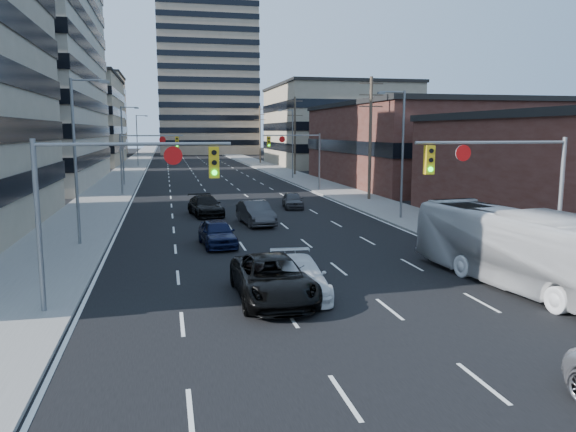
% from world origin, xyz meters
% --- Properties ---
extents(ground, '(400.00, 400.00, 0.00)m').
position_xyz_m(ground, '(0.00, 0.00, 0.00)').
color(ground, black).
rests_on(ground, ground).
extents(road_surface, '(18.00, 300.00, 0.02)m').
position_xyz_m(road_surface, '(0.00, 130.00, 0.01)').
color(road_surface, black).
rests_on(road_surface, ground).
extents(sidewalk_left, '(5.00, 300.00, 0.15)m').
position_xyz_m(sidewalk_left, '(-11.50, 130.00, 0.07)').
color(sidewalk_left, slate).
rests_on(sidewalk_left, ground).
extents(sidewalk_right, '(5.00, 300.00, 0.15)m').
position_xyz_m(sidewalk_right, '(11.50, 130.00, 0.07)').
color(sidewalk_right, slate).
rests_on(sidewalk_right, ground).
extents(office_left_far, '(20.00, 30.00, 16.00)m').
position_xyz_m(office_left_far, '(-24.00, 100.00, 8.00)').
color(office_left_far, gray).
rests_on(office_left_far, ground).
extents(storefront_right_mid, '(20.00, 30.00, 9.00)m').
position_xyz_m(storefront_right_mid, '(24.00, 50.00, 4.50)').
color(storefront_right_mid, '#472119').
rests_on(storefront_right_mid, ground).
extents(office_right_far, '(22.00, 28.00, 14.00)m').
position_xyz_m(office_right_far, '(25.00, 88.00, 7.00)').
color(office_right_far, gray).
rests_on(office_right_far, ground).
extents(apartment_tower, '(26.00, 26.00, 58.00)m').
position_xyz_m(apartment_tower, '(6.00, 150.00, 29.00)').
color(apartment_tower, gray).
rests_on(apartment_tower, ground).
extents(bg_block_left, '(24.00, 24.00, 20.00)m').
position_xyz_m(bg_block_left, '(-28.00, 140.00, 10.00)').
color(bg_block_left, '#ADA089').
rests_on(bg_block_left, ground).
extents(bg_block_right, '(22.00, 22.00, 12.00)m').
position_xyz_m(bg_block_right, '(32.00, 130.00, 6.00)').
color(bg_block_right, gray).
rests_on(bg_block_right, ground).
extents(signal_near_left, '(6.59, 0.33, 6.00)m').
position_xyz_m(signal_near_left, '(-7.45, 8.00, 4.33)').
color(signal_near_left, slate).
rests_on(signal_near_left, ground).
extents(signal_near_right, '(6.59, 0.33, 6.00)m').
position_xyz_m(signal_near_right, '(7.45, 8.00, 4.33)').
color(signal_near_right, slate).
rests_on(signal_near_right, ground).
extents(signal_far_left, '(6.09, 0.33, 6.00)m').
position_xyz_m(signal_far_left, '(-7.68, 45.00, 4.30)').
color(signal_far_left, slate).
rests_on(signal_far_left, ground).
extents(signal_far_right, '(6.09, 0.33, 6.00)m').
position_xyz_m(signal_far_right, '(7.68, 45.00, 4.30)').
color(signal_far_right, slate).
rests_on(signal_far_right, ground).
extents(utility_pole_block, '(2.20, 0.28, 11.00)m').
position_xyz_m(utility_pole_block, '(12.20, 36.00, 5.78)').
color(utility_pole_block, '#4C3D2D').
rests_on(utility_pole_block, ground).
extents(utility_pole_midblock, '(2.20, 0.28, 11.00)m').
position_xyz_m(utility_pole_midblock, '(12.20, 66.00, 5.78)').
color(utility_pole_midblock, '#4C3D2D').
rests_on(utility_pole_midblock, ground).
extents(utility_pole_distant, '(2.20, 0.28, 11.00)m').
position_xyz_m(utility_pole_distant, '(12.20, 96.00, 5.78)').
color(utility_pole_distant, '#4C3D2D').
rests_on(utility_pole_distant, ground).
extents(streetlight_left_near, '(2.03, 0.22, 9.00)m').
position_xyz_m(streetlight_left_near, '(-10.34, 20.00, 5.05)').
color(streetlight_left_near, slate).
rests_on(streetlight_left_near, ground).
extents(streetlight_left_mid, '(2.03, 0.22, 9.00)m').
position_xyz_m(streetlight_left_mid, '(-10.34, 55.00, 5.05)').
color(streetlight_left_mid, slate).
rests_on(streetlight_left_mid, ground).
extents(streetlight_left_far, '(2.03, 0.22, 9.00)m').
position_xyz_m(streetlight_left_far, '(-10.34, 90.00, 5.05)').
color(streetlight_left_far, slate).
rests_on(streetlight_left_far, ground).
extents(streetlight_right_near, '(2.03, 0.22, 9.00)m').
position_xyz_m(streetlight_right_near, '(10.34, 25.00, 5.05)').
color(streetlight_right_near, slate).
rests_on(streetlight_right_near, ground).
extents(streetlight_right_far, '(2.03, 0.22, 9.00)m').
position_xyz_m(streetlight_right_far, '(10.34, 60.00, 5.05)').
color(streetlight_right_far, slate).
rests_on(streetlight_right_far, ground).
extents(black_pickup, '(2.68, 5.81, 1.61)m').
position_xyz_m(black_pickup, '(-2.00, 8.03, 0.81)').
color(black_pickup, black).
rests_on(black_pickup, ground).
extents(white_van, '(2.29, 4.96, 1.40)m').
position_xyz_m(white_van, '(-0.91, 8.48, 0.70)').
color(white_van, silver).
rests_on(white_van, ground).
extents(transit_bus, '(4.06, 11.63, 3.17)m').
position_xyz_m(transit_bus, '(8.04, 7.46, 1.59)').
color(transit_bus, silver).
rests_on(transit_bus, ground).
extents(sedan_blue, '(2.07, 4.41, 1.46)m').
position_xyz_m(sedan_blue, '(-3.12, 18.38, 0.73)').
color(sedan_blue, black).
rests_on(sedan_blue, ground).
extents(sedan_grey_center, '(2.17, 4.95, 1.58)m').
position_xyz_m(sedan_grey_center, '(0.04, 24.99, 0.79)').
color(sedan_grey_center, '#2F2F32').
rests_on(sedan_grey_center, ground).
extents(sedan_black_far, '(2.74, 5.31, 1.47)m').
position_xyz_m(sedan_black_far, '(-2.97, 29.78, 0.74)').
color(sedan_black_far, black).
rests_on(sedan_black_far, ground).
extents(sedan_grey_right, '(1.97, 3.99, 1.31)m').
position_xyz_m(sedan_grey_right, '(4.28, 32.46, 0.65)').
color(sedan_grey_right, '#3A393C').
rests_on(sedan_grey_right, ground).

